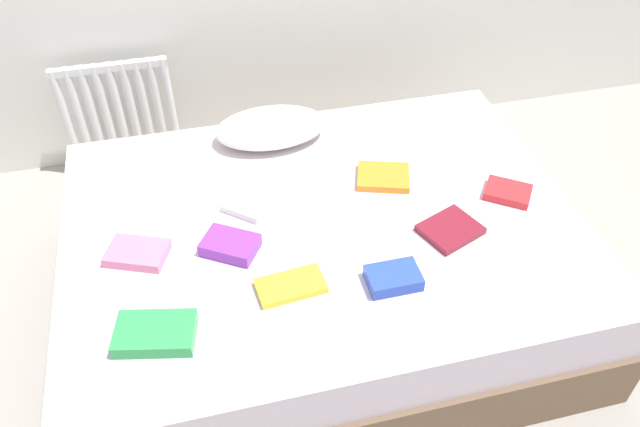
{
  "coord_description": "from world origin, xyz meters",
  "views": [
    {
      "loc": [
        -0.43,
        -1.7,
        2.11
      ],
      "look_at": [
        0.0,
        0.05,
        0.48
      ],
      "focal_mm": 34.93,
      "sensor_mm": 36.0,
      "label": 1
    }
  ],
  "objects_px": {
    "textbook_green": "(155,333)",
    "textbook_blue": "(393,278)",
    "textbook_white": "(254,198)",
    "textbook_orange": "(383,177)",
    "textbook_maroon": "(450,229)",
    "bed": "(323,263)",
    "radiator": "(119,110)",
    "textbook_red": "(508,192)",
    "textbook_yellow": "(291,286)",
    "textbook_purple": "(230,245)",
    "textbook_pink": "(137,253)",
    "pillow": "(271,127)"
  },
  "relations": [
    {
      "from": "bed",
      "to": "pillow",
      "type": "height_order",
      "value": "pillow"
    },
    {
      "from": "textbook_maroon",
      "to": "textbook_red",
      "type": "bearing_deg",
      "value": 3.19
    },
    {
      "from": "radiator",
      "to": "pillow",
      "type": "relative_size",
      "value": 1.16
    },
    {
      "from": "bed",
      "to": "radiator",
      "type": "bearing_deg",
      "value": 123.23
    },
    {
      "from": "radiator",
      "to": "textbook_yellow",
      "type": "relative_size",
      "value": 2.47
    },
    {
      "from": "textbook_white",
      "to": "radiator",
      "type": "bearing_deg",
      "value": 68.43
    },
    {
      "from": "textbook_blue",
      "to": "textbook_pink",
      "type": "xyz_separation_m",
      "value": [
        -0.85,
        0.34,
        -0.01
      ]
    },
    {
      "from": "textbook_white",
      "to": "textbook_green",
      "type": "distance_m",
      "value": 0.71
    },
    {
      "from": "textbook_green",
      "to": "textbook_blue",
      "type": "distance_m",
      "value": 0.8
    },
    {
      "from": "textbook_white",
      "to": "textbook_yellow",
      "type": "bearing_deg",
      "value": -133.9
    },
    {
      "from": "textbook_white",
      "to": "textbook_maroon",
      "type": "distance_m",
      "value": 0.77
    },
    {
      "from": "textbook_maroon",
      "to": "textbook_orange",
      "type": "xyz_separation_m",
      "value": [
        -0.15,
        0.36,
        0.0
      ]
    },
    {
      "from": "textbook_yellow",
      "to": "bed",
      "type": "bearing_deg",
      "value": 53.09
    },
    {
      "from": "textbook_red",
      "to": "textbook_blue",
      "type": "height_order",
      "value": "textbook_blue"
    },
    {
      "from": "textbook_red",
      "to": "textbook_pink",
      "type": "distance_m",
      "value": 1.44
    },
    {
      "from": "textbook_pink",
      "to": "textbook_green",
      "type": "bearing_deg",
      "value": -60.65
    },
    {
      "from": "textbook_maroon",
      "to": "textbook_pink",
      "type": "distance_m",
      "value": 1.15
    },
    {
      "from": "textbook_green",
      "to": "textbook_blue",
      "type": "relative_size",
      "value": 1.38
    },
    {
      "from": "textbook_yellow",
      "to": "textbook_maroon",
      "type": "xyz_separation_m",
      "value": [
        0.64,
        0.13,
        -0.0
      ]
    },
    {
      "from": "textbook_white",
      "to": "textbook_orange",
      "type": "bearing_deg",
      "value": -49.09
    },
    {
      "from": "textbook_green",
      "to": "textbook_purple",
      "type": "distance_m",
      "value": 0.44
    },
    {
      "from": "textbook_yellow",
      "to": "textbook_green",
      "type": "bearing_deg",
      "value": -173.1
    },
    {
      "from": "textbook_red",
      "to": "textbook_blue",
      "type": "relative_size",
      "value": 0.97
    },
    {
      "from": "textbook_red",
      "to": "textbook_purple",
      "type": "height_order",
      "value": "textbook_purple"
    },
    {
      "from": "textbook_yellow",
      "to": "textbook_pink",
      "type": "bearing_deg",
      "value": 145.46
    },
    {
      "from": "textbook_orange",
      "to": "textbook_red",
      "type": "bearing_deg",
      "value": -7.18
    },
    {
      "from": "radiator",
      "to": "textbook_green",
      "type": "relative_size",
      "value": 2.28
    },
    {
      "from": "bed",
      "to": "pillow",
      "type": "relative_size",
      "value": 4.09
    },
    {
      "from": "textbook_white",
      "to": "textbook_red",
      "type": "xyz_separation_m",
      "value": [
        0.99,
        -0.21,
        0.0
      ]
    },
    {
      "from": "bed",
      "to": "radiator",
      "type": "relative_size",
      "value": 3.52
    },
    {
      "from": "textbook_blue",
      "to": "textbook_orange",
      "type": "xyz_separation_m",
      "value": [
        0.14,
        0.54,
        -0.01
      ]
    },
    {
      "from": "textbook_yellow",
      "to": "textbook_white",
      "type": "bearing_deg",
      "value": 89.91
    },
    {
      "from": "textbook_white",
      "to": "textbook_maroon",
      "type": "xyz_separation_m",
      "value": [
        0.68,
        -0.35,
        -0.0
      ]
    },
    {
      "from": "textbook_white",
      "to": "textbook_green",
      "type": "height_order",
      "value": "textbook_green"
    },
    {
      "from": "textbook_green",
      "to": "textbook_maroon",
      "type": "xyz_separation_m",
      "value": [
        1.09,
        0.23,
        -0.01
      ]
    },
    {
      "from": "textbook_purple",
      "to": "textbook_green",
      "type": "bearing_deg",
      "value": -97.71
    },
    {
      "from": "textbook_blue",
      "to": "textbook_red",
      "type": "bearing_deg",
      "value": 29.29
    },
    {
      "from": "radiator",
      "to": "pillow",
      "type": "height_order",
      "value": "same"
    },
    {
      "from": "textbook_white",
      "to": "textbook_orange",
      "type": "distance_m",
      "value": 0.54
    },
    {
      "from": "textbook_yellow",
      "to": "textbook_orange",
      "type": "xyz_separation_m",
      "value": [
        0.49,
        0.49,
        0.0
      ]
    },
    {
      "from": "textbook_yellow",
      "to": "textbook_purple",
      "type": "height_order",
      "value": "textbook_purple"
    },
    {
      "from": "textbook_blue",
      "to": "textbook_orange",
      "type": "distance_m",
      "value": 0.56
    },
    {
      "from": "textbook_yellow",
      "to": "textbook_green",
      "type": "height_order",
      "value": "textbook_green"
    },
    {
      "from": "bed",
      "to": "textbook_yellow",
      "type": "height_order",
      "value": "textbook_yellow"
    },
    {
      "from": "textbook_blue",
      "to": "textbook_orange",
      "type": "bearing_deg",
      "value": 75.36
    },
    {
      "from": "textbook_green",
      "to": "textbook_purple",
      "type": "xyz_separation_m",
      "value": [
        0.28,
        0.33,
        0.0
      ]
    },
    {
      "from": "textbook_red",
      "to": "radiator",
      "type": "bearing_deg",
      "value": 176.83
    },
    {
      "from": "textbook_pink",
      "to": "pillow",
      "type": "bearing_deg",
      "value": 67.48
    },
    {
      "from": "radiator",
      "to": "textbook_maroon",
      "type": "relative_size",
      "value": 2.76
    },
    {
      "from": "textbook_yellow",
      "to": "textbook_blue",
      "type": "xyz_separation_m",
      "value": [
        0.35,
        -0.06,
        0.01
      ]
    }
  ]
}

